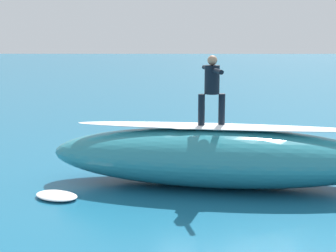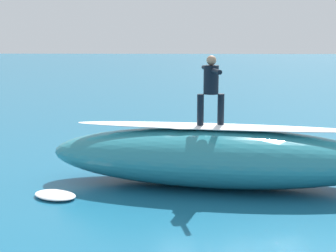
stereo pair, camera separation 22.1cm
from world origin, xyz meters
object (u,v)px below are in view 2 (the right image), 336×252
(surfer_riding, at_px, (211,85))
(surfer_paddling, at_px, (138,150))
(surfboard_riding, at_px, (210,127))
(surfboard_paddling, at_px, (134,155))

(surfer_riding, relative_size, surfer_paddling, 1.00)
(surfer_paddling, bearing_deg, surfboard_riding, 146.93)
(surfboard_riding, bearing_deg, surfer_paddling, -65.71)
(surfboard_riding, height_order, surfer_riding, surfer_riding)
(surfboard_riding, bearing_deg, surfboard_paddling, -64.56)
(surfer_riding, relative_size, surfboard_paddling, 0.67)
(surfer_paddling, bearing_deg, surfboard_paddling, -0.00)
(surfboard_riding, distance_m, surfer_riding, 0.94)
(surfer_riding, bearing_deg, surfboard_paddling, -64.56)
(surfboard_riding, bearing_deg, surfer_riding, 85.13)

